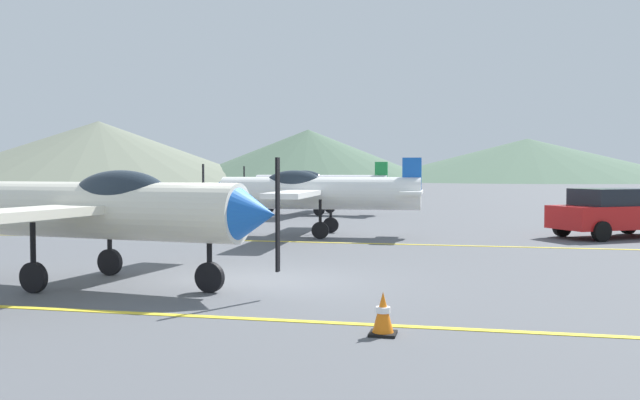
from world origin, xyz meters
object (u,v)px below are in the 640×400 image
object	(u,v)px
airplane_mid	(311,192)
traffic_cone_side	(383,314)
airplane_near	(95,208)
car_sedan	(615,212)
airplane_far	(315,185)

from	to	relation	value
airplane_mid	traffic_cone_side	distance (m)	14.10
airplane_near	car_sedan	size ratio (longest dim) A/B	1.92
airplane_near	airplane_mid	distance (m)	10.77
airplane_near	car_sedan	world-z (taller)	airplane_near
airplane_near	car_sedan	bearing A→B (deg)	45.78
airplane_far	car_sedan	size ratio (longest dim) A/B	1.92
airplane_near	traffic_cone_side	size ratio (longest dim) A/B	14.97
airplane_far	traffic_cone_side	distance (m)	25.41
airplane_near	airplane_far	size ratio (longest dim) A/B	1.00
airplane_near	airplane_mid	xyz separation A→B (m)	(1.82, 10.62, 0.00)
airplane_near	traffic_cone_side	xyz separation A→B (m)	(5.94, -2.82, -1.20)
traffic_cone_side	car_sedan	bearing A→B (deg)	68.67
airplane_near	airplane_mid	bearing A→B (deg)	80.27
airplane_far	airplane_mid	bearing A→B (deg)	-77.86
traffic_cone_side	airplane_near	bearing A→B (deg)	154.58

